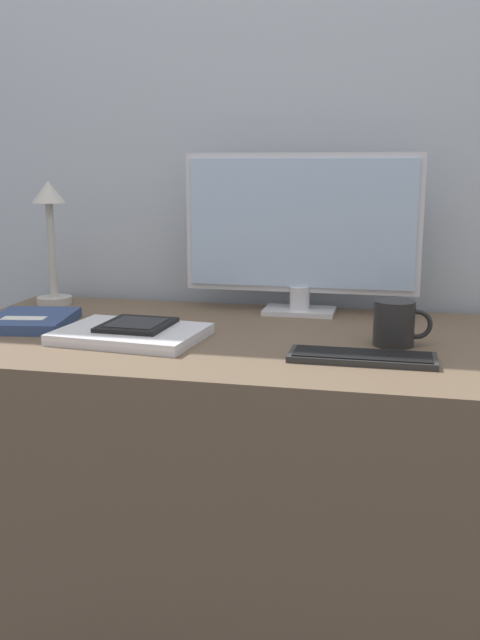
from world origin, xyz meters
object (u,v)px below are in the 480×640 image
Objects in this scene: laptop at (131,334)px; coffee_mug at (395,323)px; notebook at (31,320)px; monitor at (301,230)px; ereader at (137,325)px; keyboard at (362,357)px; desk_lamp at (50,227)px.

laptop is 2.67× the size of coffee_mug.
notebook reaches higher than laptop.
monitor is 3.57× the size of ereader.
coffee_mug is at bearing 5.04° from ereader.
monitor is at bearing 47.03° from ereader.
laptop is at bearing 172.47° from keyboard.
laptop is 1.95× the size of ereader.
desk_lamp is at bearing -178.03° from monitor.
coffee_mug reaches higher than keyboard.
laptop is (-0.31, -0.35, -0.20)m from monitor.
coffee_mug reaches higher than ereader.
laptop is 0.03m from ereader.
desk_lamp is 2.72× the size of coffee_mug.
ereader is 0.50× the size of desk_lamp.
monitor reaches higher than notebook.
keyboard is (0.18, -0.41, -0.20)m from monitor.
coffee_mug is (0.55, 0.07, 0.03)m from laptop.
coffee_mug reaches higher than notebook.
keyboard is 0.77m from notebook.
monitor is 0.40m from coffee_mug.
desk_lamp is at bearing 136.29° from laptop.
monitor is at bearing 129.84° from coffee_mug.
monitor is at bearing 1.97° from desk_lamp.
monitor reaches higher than laptop.
monitor is 2.38× the size of notebook.
desk_lamp is (-0.34, 0.33, 0.19)m from laptop.
keyboard is at bearing -66.94° from monitor.
laptop is 0.51m from desk_lamp.
monitor reaches higher than keyboard.
notebook is (-0.27, 0.08, 0.00)m from laptop.
notebook is at bearing -74.64° from desk_lamp.
keyboard is at bearing -10.40° from notebook.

